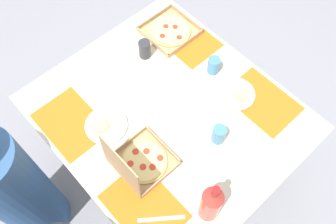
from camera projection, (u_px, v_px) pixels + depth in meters
ground_plane at (168, 165)px, 2.51m from camera, size 6.00×6.00×0.00m
dining_table at (168, 122)px, 1.94m from camera, size 1.27×1.11×0.75m
placemat_near_left at (262, 101)px, 1.88m from camera, size 0.36×0.26×0.00m
placemat_near_right at (186, 39)px, 2.08m from camera, size 0.36×0.26×0.00m
placemat_far_left at (144, 206)px, 1.61m from camera, size 0.36×0.26×0.00m
placemat_far_right at (71, 123)px, 1.82m from camera, size 0.36×0.26×0.00m
pizza_box_corner_right at (139, 163)px, 1.67m from camera, size 0.25×0.25×0.29m
pizza_box_edge_far at (170, 31)px, 2.10m from camera, size 0.28×0.28×0.04m
plate_far_left at (236, 94)px, 1.89m from camera, size 0.20×0.20×0.03m
plate_near_left at (106, 126)px, 1.80m from camera, size 0.21×0.21×0.03m
soda_bottle at (211, 203)px, 1.49m from camera, size 0.09×0.09×0.32m
cup_dark at (219, 134)px, 1.73m from camera, size 0.07×0.07×0.11m
cup_red at (214, 65)px, 1.93m from camera, size 0.07×0.07×0.10m
cup_clear_right at (145, 49)px, 1.98m from camera, size 0.07×0.07×0.11m
fork_by_far_left at (174, 95)px, 1.90m from camera, size 0.19×0.06×0.00m
knife_by_near_right at (161, 219)px, 1.58m from camera, size 0.14×0.18×0.00m
knife_by_far_right at (95, 88)px, 1.92m from camera, size 0.16×0.17×0.00m
fork_by_near_left at (250, 166)px, 1.70m from camera, size 0.08×0.18×0.00m
diner_right_seat at (16, 190)px, 1.88m from camera, size 0.32×0.32×1.18m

